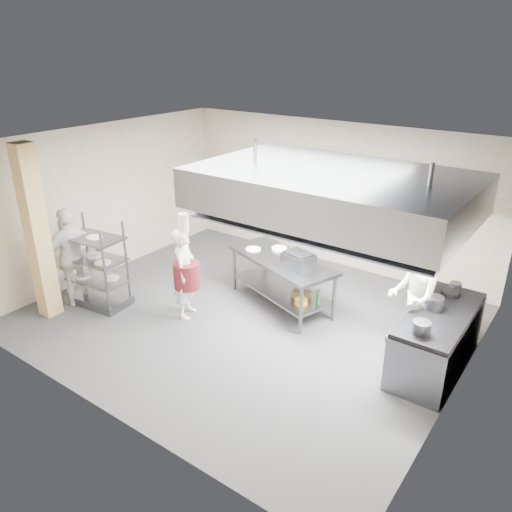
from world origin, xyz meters
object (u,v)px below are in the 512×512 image
Objects in this scene: chef_line at (412,296)px; stockpot at (434,303)px; chef_plating at (72,257)px; island at (281,281)px; griddle at (298,260)px; cooking_range at (436,341)px; chef_head at (185,273)px; pass_rack at (96,263)px.

stockpot is at bearing 55.72° from chef_line.
chef_plating is at bearing -87.18° from chef_line.
chef_line is at bearing 16.10° from island.
griddle is at bearing 178.19° from stockpot.
cooking_range is 4.12m from chef_head.
chef_line is 1.96m from griddle.
chef_head reaches higher than griddle.
chef_head is at bearing -164.45° from stockpot.
chef_line is (3.49, 1.18, 0.14)m from chef_head.
island is at bearing -110.00° from chef_line.
chef_line is 5.80m from chef_plating.
chef_plating reaches higher than cooking_range.
chef_head is 0.85× the size of chef_line.
chef_line is at bearing -96.35° from chef_head.
pass_rack is 5.38m from chef_line.
stockpot is (2.31, -0.07, -0.04)m from griddle.
stockpot is at bearing 10.91° from pass_rack.
island reaches higher than cooking_range.
chef_plating is 3.66× the size of griddle.
griddle is at bearing 177.33° from cooking_range.
pass_rack is 5.81m from cooking_range.
griddle is (3.12, 1.76, 0.23)m from pass_rack.
stockpot is (5.43, 1.69, 0.20)m from pass_rack.
griddle is at bearing -106.39° from chef_line.
pass_rack is 0.99× the size of chef_head.
chef_line is 3.80× the size of griddle.
pass_rack reaches higher than cooking_range.
cooking_range is 1.07× the size of chef_line.
griddle reaches higher than cooking_range.
pass_rack is at bearing -163.44° from cooking_range.
island is 3.75m from chef_plating.
island is 2.87m from cooking_range.
chef_head is 3.69m from chef_line.
cooking_range is at bearing 55.49° from chef_line.
island is at bearing 28.92° from pass_rack.
chef_head reaches higher than island.
chef_line is 0.37m from stockpot.
island is 1.33× the size of pass_rack.
island is at bearing 175.61° from griddle.
chef_plating is 4.01m from griddle.
island is 1.74m from chef_head.
stockpot reaches higher than island.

